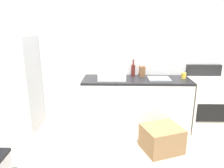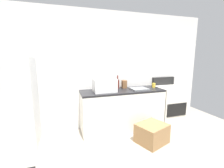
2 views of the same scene
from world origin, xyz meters
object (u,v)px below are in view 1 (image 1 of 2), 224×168
Objects in this scene: refrigerator at (16,84)px; microwave at (112,71)px; cardboard_box_medium at (162,139)px; coffee_mug at (184,76)px; knife_block at (142,71)px; wine_bottle at (133,70)px; stove_oven at (206,103)px.

refrigerator is 1.66m from microwave.
cardboard_box_medium is at bearing -42.47° from microwave.
refrigerator is at bearing 164.61° from cardboard_box_medium.
coffee_mug is at bearing 57.70° from cardboard_box_medium.
knife_block is at bearing 103.62° from cardboard_box_medium.
wine_bottle reaches higher than cardboard_box_medium.
cardboard_box_medium is (-0.47, -0.75, -0.77)m from coffee_mug.
refrigerator is 2.19m from knife_block.
wine_bottle is 0.16m from knife_block.
wine_bottle is (0.37, 0.22, -0.03)m from microwave.
microwave is 4.60× the size of coffee_mug.
coffee_mug is at bearing 1.89° from refrigerator.
knife_block is (0.53, 0.21, -0.05)m from microwave.
knife_block is (0.16, -0.01, -0.02)m from wine_bottle.
knife_block is 0.34× the size of cardboard_box_medium.
microwave reaches higher than cardboard_box_medium.
microwave is 0.43m from wine_bottle.
knife_block is (2.17, 0.23, 0.18)m from refrigerator.
wine_bottle is at bearing 169.82° from coffee_mug.
stove_oven is 3.67× the size of wine_bottle.
microwave is at bearing 137.53° from cardboard_box_medium.
stove_oven is at bearing -5.41° from coffee_mug.
cardboard_box_medium is (2.38, -0.66, -0.63)m from refrigerator.
stove_oven is 1.17m from cardboard_box_medium.
microwave is at bearing -176.63° from coffee_mug.
stove_oven is (3.27, 0.06, -0.34)m from refrigerator.
wine_bottle is at bearing 171.37° from stove_oven.
cardboard_box_medium is at bearing -15.39° from refrigerator.
microwave is (1.64, 0.02, 0.23)m from refrigerator.
knife_block is at bearing 6.17° from refrigerator.
coffee_mug reaches higher than cardboard_box_medium.
wine_bottle is (-1.26, 0.19, 0.54)m from stove_oven.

